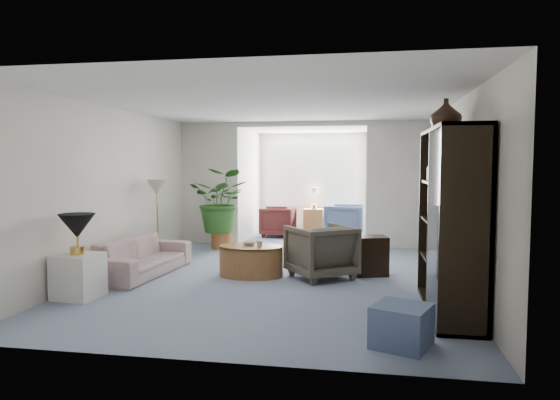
% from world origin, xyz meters
% --- Properties ---
extents(floor, '(6.00, 6.00, 0.00)m').
position_xyz_m(floor, '(0.00, 0.00, 0.00)').
color(floor, '#7F8DA8').
rests_on(floor, ground).
extents(sunroom_floor, '(2.60, 2.60, 0.00)m').
position_xyz_m(sunroom_floor, '(0.00, 4.10, 0.00)').
color(sunroom_floor, '#7F8DA8').
rests_on(sunroom_floor, ground).
extents(back_pier_left, '(1.20, 0.12, 2.50)m').
position_xyz_m(back_pier_left, '(-1.90, 3.00, 1.25)').
color(back_pier_left, white).
rests_on(back_pier_left, ground).
extents(back_pier_right, '(1.20, 0.12, 2.50)m').
position_xyz_m(back_pier_right, '(1.90, 3.00, 1.25)').
color(back_pier_right, white).
rests_on(back_pier_right, ground).
extents(back_header, '(2.60, 0.12, 0.10)m').
position_xyz_m(back_header, '(0.00, 3.00, 2.45)').
color(back_header, white).
rests_on(back_header, back_pier_left).
extents(window_pane, '(2.20, 0.02, 1.50)m').
position_xyz_m(window_pane, '(0.00, 5.18, 1.40)').
color(window_pane, white).
extents(window_blinds, '(2.20, 0.02, 1.50)m').
position_xyz_m(window_blinds, '(0.00, 5.15, 1.40)').
color(window_blinds, white).
extents(framed_picture, '(0.04, 0.50, 0.40)m').
position_xyz_m(framed_picture, '(2.46, -0.10, 1.70)').
color(framed_picture, '#B9B194').
extents(sofa, '(0.89, 1.94, 0.55)m').
position_xyz_m(sofa, '(-1.99, -0.01, 0.28)').
color(sofa, '#B4AA98').
rests_on(sofa, ground).
extents(end_table, '(0.53, 0.53, 0.54)m').
position_xyz_m(end_table, '(-2.19, -1.36, 0.27)').
color(end_table, silver).
rests_on(end_table, ground).
extents(table_lamp, '(0.44, 0.44, 0.30)m').
position_xyz_m(table_lamp, '(-2.19, -1.36, 0.89)').
color(table_lamp, black).
rests_on(table_lamp, end_table).
extents(floor_lamp, '(0.36, 0.36, 0.28)m').
position_xyz_m(floor_lamp, '(-2.22, 1.08, 1.25)').
color(floor_lamp, beige).
rests_on(floor_lamp, ground).
extents(coffee_table, '(1.11, 1.11, 0.45)m').
position_xyz_m(coffee_table, '(-0.36, 0.17, 0.23)').
color(coffee_table, olive).
rests_on(coffee_table, ground).
extents(coffee_bowl, '(0.26, 0.26, 0.05)m').
position_xyz_m(coffee_bowl, '(-0.41, 0.27, 0.48)').
color(coffee_bowl, white).
rests_on(coffee_bowl, coffee_table).
extents(coffee_cup, '(0.12, 0.12, 0.09)m').
position_xyz_m(coffee_cup, '(-0.21, 0.07, 0.50)').
color(coffee_cup, beige).
rests_on(coffee_cup, coffee_table).
extents(wingback_chair, '(1.17, 1.17, 0.78)m').
position_xyz_m(wingback_chair, '(0.67, 0.24, 0.39)').
color(wingback_chair, '#5C5649').
rests_on(wingback_chair, ground).
extents(side_table_dark, '(0.57, 0.50, 0.58)m').
position_xyz_m(side_table_dark, '(1.37, 0.54, 0.29)').
color(side_table_dark, black).
rests_on(side_table_dark, ground).
extents(entertainment_cabinet, '(0.49, 1.84, 2.05)m').
position_xyz_m(entertainment_cabinet, '(2.23, -1.15, 1.02)').
color(entertainment_cabinet, black).
rests_on(entertainment_cabinet, ground).
extents(cabinet_urn, '(0.37, 0.37, 0.38)m').
position_xyz_m(cabinet_urn, '(2.23, -0.65, 2.24)').
color(cabinet_urn, black).
rests_on(cabinet_urn, entertainment_cabinet).
extents(ottoman, '(0.62, 0.62, 0.38)m').
position_xyz_m(ottoman, '(1.64, -2.36, 0.19)').
color(ottoman, slate).
rests_on(ottoman, ground).
extents(plant_pot, '(0.40, 0.40, 0.32)m').
position_xyz_m(plant_pot, '(-1.47, 2.40, 0.16)').
color(plant_pot, brown).
rests_on(plant_pot, ground).
extents(house_plant, '(1.12, 0.97, 1.25)m').
position_xyz_m(house_plant, '(-1.47, 2.40, 0.94)').
color(house_plant, '#29591E').
rests_on(house_plant, plant_pot).
extents(sunroom_chair_blue, '(0.86, 0.84, 0.76)m').
position_xyz_m(sunroom_chair_blue, '(0.83, 4.18, 0.38)').
color(sunroom_chair_blue, slate).
rests_on(sunroom_chair_blue, ground).
extents(sunroom_chair_maroon, '(0.77, 0.75, 0.68)m').
position_xyz_m(sunroom_chair_maroon, '(-0.67, 4.18, 0.34)').
color(sunroom_chair_maroon, '#501B20').
rests_on(sunroom_chair_maroon, ground).
extents(sunroom_table, '(0.48, 0.38, 0.58)m').
position_xyz_m(sunroom_table, '(0.08, 4.93, 0.29)').
color(sunroom_table, olive).
rests_on(sunroom_table, ground).
extents(shelf_clutter, '(0.30, 1.17, 1.06)m').
position_xyz_m(shelf_clutter, '(2.18, -1.22, 1.09)').
color(shelf_clutter, '#575452').
rests_on(shelf_clutter, entertainment_cabinet).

